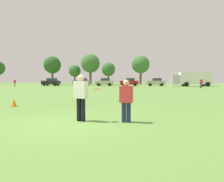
{
  "coord_description": "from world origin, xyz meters",
  "views": [
    {
      "loc": [
        2.42,
        -6.91,
        1.57
      ],
      "look_at": [
        1.08,
        2.4,
        1.03
      ],
      "focal_mm": 32.92,
      "sensor_mm": 36.0,
      "label": 1
    }
  ],
  "objects_px": {
    "box_truck": "(192,78)",
    "player_thrower": "(81,95)",
    "parked_car_near_left": "(51,82)",
    "parked_car_mid_left": "(82,82)",
    "bystander_far_jogger": "(201,83)",
    "traffic_cone": "(14,102)",
    "parked_car_center": "(105,82)",
    "parked_car_near_right": "(156,82)",
    "player_defender": "(126,99)",
    "bystander_sideline_watcher": "(15,82)",
    "parked_car_mid_right": "(130,82)",
    "frisbee": "(97,89)"
  },
  "relations": [
    {
      "from": "traffic_cone",
      "to": "parked_car_mid_right",
      "type": "bearing_deg",
      "value": 83.0
    },
    {
      "from": "traffic_cone",
      "to": "box_truck",
      "type": "relative_size",
      "value": 0.06
    },
    {
      "from": "parked_car_mid_right",
      "to": "bystander_far_jogger",
      "type": "distance_m",
      "value": 16.25
    },
    {
      "from": "parked_car_near_right",
      "to": "box_truck",
      "type": "xyz_separation_m",
      "value": [
        7.82,
        -1.35,
        0.83
      ]
    },
    {
      "from": "parked_car_near_left",
      "to": "parked_car_center",
      "type": "height_order",
      "value": "same"
    },
    {
      "from": "parked_car_mid_left",
      "to": "bystander_far_jogger",
      "type": "height_order",
      "value": "parked_car_mid_left"
    },
    {
      "from": "player_defender",
      "to": "parked_car_near_right",
      "type": "bearing_deg",
      "value": 84.7
    },
    {
      "from": "traffic_cone",
      "to": "parked_car_near_left",
      "type": "bearing_deg",
      "value": 111.63
    },
    {
      "from": "frisbee",
      "to": "box_truck",
      "type": "bearing_deg",
      "value": 72.41
    },
    {
      "from": "parked_car_near_left",
      "to": "parked_car_near_right",
      "type": "height_order",
      "value": "same"
    },
    {
      "from": "parked_car_near_left",
      "to": "box_truck",
      "type": "height_order",
      "value": "box_truck"
    },
    {
      "from": "parked_car_center",
      "to": "parked_car_near_right",
      "type": "xyz_separation_m",
      "value": [
        11.93,
        1.36,
        0.0
      ]
    },
    {
      "from": "frisbee",
      "to": "traffic_cone",
      "type": "bearing_deg",
      "value": 148.37
    },
    {
      "from": "traffic_cone",
      "to": "bystander_sideline_watcher",
      "type": "xyz_separation_m",
      "value": [
        -19.87,
        30.04,
        0.65
      ]
    },
    {
      "from": "player_defender",
      "to": "parked_car_center",
      "type": "relative_size",
      "value": 0.36
    },
    {
      "from": "player_thrower",
      "to": "parked_car_near_right",
      "type": "bearing_deg",
      "value": 82.41
    },
    {
      "from": "parked_car_center",
      "to": "bystander_sideline_watcher",
      "type": "xyz_separation_m",
      "value": [
        -18.54,
        -6.7,
        -0.04
      ]
    },
    {
      "from": "parked_car_near_right",
      "to": "player_thrower",
      "type": "bearing_deg",
      "value": -97.59
    },
    {
      "from": "traffic_cone",
      "to": "bystander_far_jogger",
      "type": "xyz_separation_m",
      "value": [
        17.7,
        27.28,
        0.75
      ]
    },
    {
      "from": "parked_car_mid_left",
      "to": "box_truck",
      "type": "xyz_separation_m",
      "value": [
        25.58,
        -0.96,
        0.83
      ]
    },
    {
      "from": "parked_car_near_right",
      "to": "parked_car_near_left",
      "type": "bearing_deg",
      "value": -174.14
    },
    {
      "from": "parked_car_center",
      "to": "box_truck",
      "type": "xyz_separation_m",
      "value": [
        19.75,
        0.02,
        0.83
      ]
    },
    {
      "from": "parked_car_near_left",
      "to": "box_truck",
      "type": "xyz_separation_m",
      "value": [
        32.52,
        1.19,
        0.83
      ]
    },
    {
      "from": "bystander_sideline_watcher",
      "to": "bystander_far_jogger",
      "type": "bearing_deg",
      "value": -4.2
    },
    {
      "from": "parked_car_mid_left",
      "to": "box_truck",
      "type": "relative_size",
      "value": 0.5
    },
    {
      "from": "parked_car_near_right",
      "to": "parked_car_mid_right",
      "type": "bearing_deg",
      "value": -167.78
    },
    {
      "from": "traffic_cone",
      "to": "parked_car_center",
      "type": "xyz_separation_m",
      "value": [
        -1.33,
        36.74,
        0.69
      ]
    },
    {
      "from": "bystander_sideline_watcher",
      "to": "parked_car_near_right",
      "type": "bearing_deg",
      "value": 14.83
    },
    {
      "from": "box_truck",
      "to": "bystander_sideline_watcher",
      "type": "relative_size",
      "value": 5.5
    },
    {
      "from": "traffic_cone",
      "to": "box_truck",
      "type": "distance_m",
      "value": 41.14
    },
    {
      "from": "box_truck",
      "to": "player_thrower",
      "type": "bearing_deg",
      "value": -108.37
    },
    {
      "from": "parked_car_mid_right",
      "to": "box_truck",
      "type": "xyz_separation_m",
      "value": [
        13.9,
        -0.03,
        0.83
      ]
    },
    {
      "from": "parked_car_mid_right",
      "to": "parked_car_mid_left",
      "type": "bearing_deg",
      "value": 175.44
    },
    {
      "from": "player_thrower",
      "to": "bystander_far_jogger",
      "type": "xyz_separation_m",
      "value": [
        12.65,
        30.78,
        0.0
      ]
    },
    {
      "from": "player_thrower",
      "to": "frisbee",
      "type": "height_order",
      "value": "player_thrower"
    },
    {
      "from": "frisbee",
      "to": "parked_car_near_right",
      "type": "distance_m",
      "value": 41.88
    },
    {
      "from": "parked_car_center",
      "to": "parked_car_mid_right",
      "type": "xyz_separation_m",
      "value": [
        5.85,
        0.05,
        0.0
      ]
    },
    {
      "from": "parked_car_center",
      "to": "bystander_far_jogger",
      "type": "bearing_deg",
      "value": -26.42
    },
    {
      "from": "bystander_sideline_watcher",
      "to": "parked_car_center",
      "type": "bearing_deg",
      "value": 19.87
    },
    {
      "from": "box_truck",
      "to": "bystander_sideline_watcher",
      "type": "distance_m",
      "value": 38.88
    },
    {
      "from": "bystander_sideline_watcher",
      "to": "traffic_cone",
      "type": "bearing_deg",
      "value": -56.52
    },
    {
      "from": "parked_car_mid_right",
      "to": "bystander_sideline_watcher",
      "type": "relative_size",
      "value": 2.74
    },
    {
      "from": "frisbee",
      "to": "parked_car_center",
      "type": "bearing_deg",
      "value": 99.86
    },
    {
      "from": "parked_car_near_left",
      "to": "bystander_sideline_watcher",
      "type": "distance_m",
      "value": 7.99
    },
    {
      "from": "parked_car_center",
      "to": "box_truck",
      "type": "height_order",
      "value": "box_truck"
    },
    {
      "from": "player_thrower",
      "to": "player_defender",
      "type": "distance_m",
      "value": 1.69
    },
    {
      "from": "parked_car_near_right",
      "to": "player_defender",
      "type": "bearing_deg",
      "value": -95.3
    },
    {
      "from": "parked_car_center",
      "to": "traffic_cone",
      "type": "bearing_deg",
      "value": -87.93
    },
    {
      "from": "player_defender",
      "to": "bystander_far_jogger",
      "type": "xyz_separation_m",
      "value": [
        10.96,
        30.74,
        0.11
      ]
    },
    {
      "from": "traffic_cone",
      "to": "parked_car_mid_left",
      "type": "relative_size",
      "value": 0.11
    }
  ]
}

